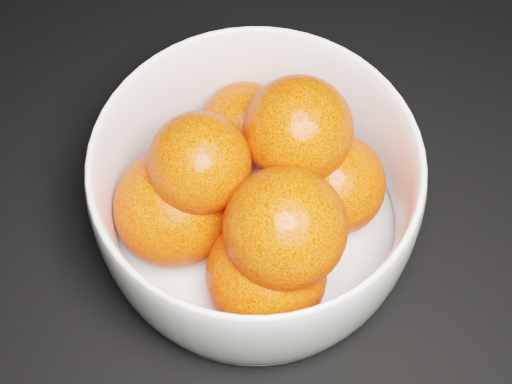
% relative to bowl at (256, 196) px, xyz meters
% --- Properties ---
extents(bowl, '(0.22, 0.22, 0.11)m').
position_rel_bowl_xyz_m(bowl, '(0.00, 0.00, 0.00)').
color(bowl, white).
rests_on(bowl, ground).
extents(orange_pile, '(0.18, 0.18, 0.12)m').
position_rel_bowl_xyz_m(orange_pile, '(0.00, -0.01, 0.01)').
color(orange_pile, red).
rests_on(orange_pile, bowl).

